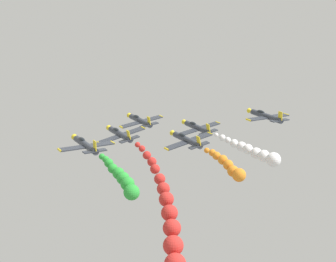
{
  "coord_description": "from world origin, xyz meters",
  "views": [
    {
      "loc": [
        -49.55,
        -91.01,
        132.04
      ],
      "look_at": [
        0.0,
        0.0,
        104.21
      ],
      "focal_mm": 60.79,
      "sensor_mm": 36.0,
      "label": 1
    }
  ],
  "objects": [
    {
      "name": "airplane_left_outer",
      "position": [
        0.74,
        -5.78,
        103.84
      ],
      "size": [
        9.47,
        10.35,
        2.88
      ],
      "rotation": [
        0.0,
        -0.18,
        0.0
      ],
      "color": "#333842"
    },
    {
      "name": "airplane_trailing",
      "position": [
        18.76,
        -5.52,
        106.15
      ],
      "size": [
        9.56,
        10.35,
        2.32
      ],
      "rotation": [
        0.0,
        -0.0,
        0.0
      ],
      "color": "#333842"
    },
    {
      "name": "smoke_trail_left_inner",
      "position": [
        -14.48,
        -27.42,
        95.46
      ],
      "size": [
        11.73,
        32.97,
        14.95
      ],
      "color": "red"
    },
    {
      "name": "smoke_trail_right_inner",
      "position": [
        10.96,
        -13.04,
        101.84
      ],
      "size": [
        4.59,
        15.66,
        3.29
      ],
      "color": "white"
    },
    {
      "name": "airplane_right_inner",
      "position": [
        9.1,
        4.23,
        102.79
      ],
      "size": [
        9.5,
        10.35,
        2.75
      ],
      "rotation": [
        0.0,
        -0.15,
        0.0
      ],
      "color": "#333842"
    },
    {
      "name": "smoke_trail_left_outer",
      "position": [
        0.56,
        -19.59,
        102.8
      ],
      "size": [
        2.2,
        11.39,
        3.13
      ],
      "color": "orange"
    },
    {
      "name": "airplane_right_outer",
      "position": [
        -18.61,
        -5.73,
        105.63
      ],
      "size": [
        9.56,
        10.35,
        2.32
      ],
      "rotation": [
        0.0,
        0.0,
        0.0
      ],
      "color": "#333842"
    },
    {
      "name": "airplane_lead",
      "position": [
        0.01,
        12.13,
        103.61
      ],
      "size": [
        9.53,
        10.35,
        2.66
      ],
      "rotation": [
        0.0,
        -0.13,
        0.0
      ],
      "color": "#333842"
    },
    {
      "name": "smoke_trail_right_outer",
      "position": [
        -18.82,
        -21.11,
        104.46
      ],
      "size": [
        2.3,
        13.41,
        3.56
      ],
      "color": "green"
    },
    {
      "name": "airplane_left_inner",
      "position": [
        -8.3,
        3.64,
        103.83
      ],
      "size": [
        9.45,
        10.35,
        2.95
      ],
      "rotation": [
        0.0,
        -0.19,
        0.0
      ],
      "color": "#333842"
    }
  ]
}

